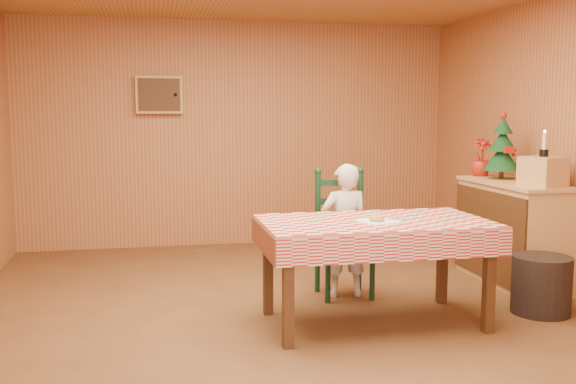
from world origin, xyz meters
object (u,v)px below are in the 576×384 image
at_px(dining_table, 374,231).
at_px(seated_child, 345,230).
at_px(crate, 543,172).
at_px(christmas_tree, 502,149).
at_px(shelf_unit, 513,232).
at_px(storage_bin, 541,285).
at_px(ladder_chair, 343,236).

relative_size(dining_table, seated_child, 1.47).
relative_size(crate, christmas_tree, 0.48).
xyz_separation_m(dining_table, crate, (1.64, 0.43, 0.37)).
xyz_separation_m(seated_child, shelf_unit, (1.63, 0.10, -0.10)).
xyz_separation_m(crate, christmas_tree, (-0.00, 0.65, 0.16)).
bearing_deg(dining_table, shelf_unit, 27.09).
bearing_deg(crate, shelf_unit, 91.23).
bearing_deg(seated_child, dining_table, 90.00).
bearing_deg(shelf_unit, seated_child, -176.35).
height_order(seated_child, crate, crate).
bearing_deg(storage_bin, christmas_tree, 75.65).
distance_m(ladder_chair, shelf_unit, 1.63).
bearing_deg(ladder_chair, shelf_unit, 1.65).
bearing_deg(storage_bin, seated_child, 150.07).
relative_size(seated_child, christmas_tree, 1.81).
xyz_separation_m(dining_table, seated_child, (0.00, 0.73, -0.13)).
xyz_separation_m(crate, storage_bin, (-0.29, -0.48, -0.83)).
height_order(ladder_chair, seated_child, seated_child).
bearing_deg(shelf_unit, dining_table, -152.91).
bearing_deg(christmas_tree, ladder_chair, -169.74).
relative_size(dining_table, storage_bin, 3.70).
height_order(christmas_tree, storage_bin, christmas_tree).
bearing_deg(ladder_chair, dining_table, -90.00).
relative_size(christmas_tree, storage_bin, 1.39).
bearing_deg(dining_table, christmas_tree, 33.48).
bearing_deg(dining_table, ladder_chair, 90.00).
bearing_deg(seated_child, storage_bin, 150.07).
xyz_separation_m(ladder_chair, christmas_tree, (1.64, 0.30, 0.71)).
relative_size(shelf_unit, christmas_tree, 2.00).
bearing_deg(storage_bin, dining_table, 178.01).
relative_size(ladder_chair, storage_bin, 2.41).
relative_size(seated_child, shelf_unit, 0.91).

